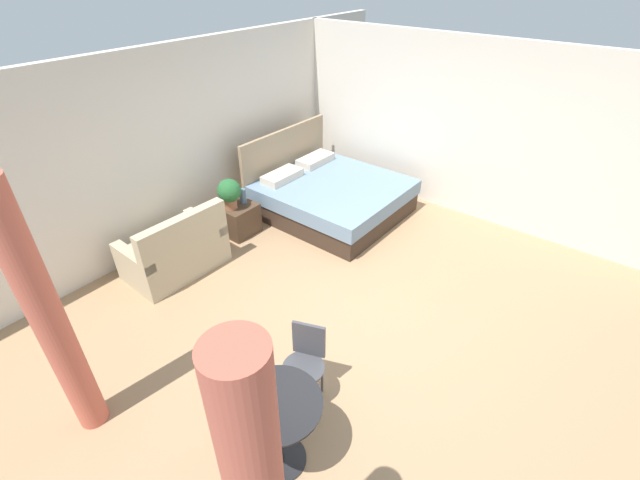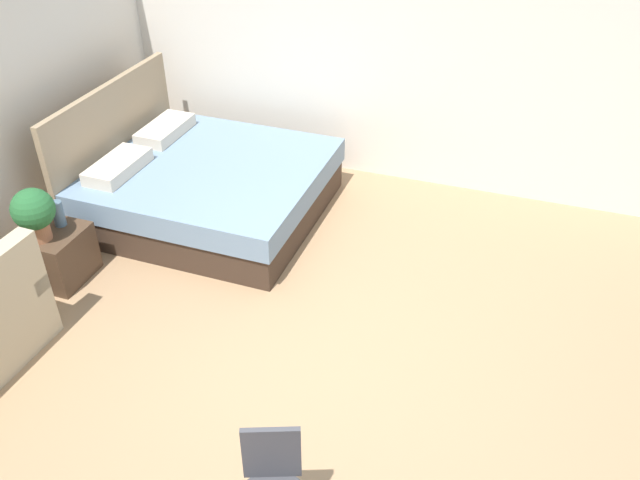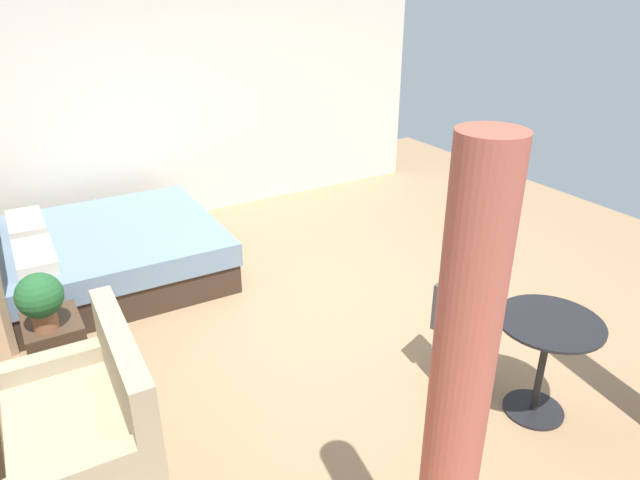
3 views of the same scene
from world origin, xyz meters
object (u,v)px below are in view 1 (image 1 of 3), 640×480
couch (176,251)px  vase (243,196)px  balcony_table (278,421)px  potted_plant (229,192)px  cafe_chair_near_window (306,357)px  nightstand (240,220)px  bed (330,195)px

couch → vase: size_ratio=5.61×
couch → vase: bearing=2.1°
balcony_table → potted_plant: bearing=53.3°
vase → couch: bearing=-177.9°
cafe_chair_near_window → vase: bearing=56.5°
vase → cafe_chair_near_window: cafe_chair_near_window is taller
balcony_table → cafe_chair_near_window: 0.68m
potted_plant → cafe_chair_near_window: 3.02m
couch → nightstand: size_ratio=2.50×
potted_plant → balcony_table: size_ratio=0.59×
cafe_chair_near_window → bed: bearing=33.3°
nightstand → couch: bearing=-178.5°
balcony_table → couch: bearing=68.7°
potted_plant → balcony_table: 3.57m
cafe_chair_near_window → potted_plant: bearing=60.3°
bed → potted_plant: 1.64m
bed → couch: size_ratio=1.69×
bed → vase: bed is taller
couch → cafe_chair_near_window: 2.59m
bed → nightstand: bearing=153.6°
bed → couch: bearing=165.7°
couch → balcony_table: bearing=-111.3°
couch → nightstand: 1.14m
couch → nightstand: couch is taller
couch → balcony_table: (-1.09, -2.79, 0.23)m
potted_plant → cafe_chair_near_window: potted_plant is taller
couch → potted_plant: bearing=3.8°
bed → cafe_chair_near_window: bed is taller
vase → balcony_table: (-2.35, -2.84, -0.03)m
nightstand → cafe_chair_near_window: 3.04m
potted_plant → cafe_chair_near_window: bearing=-119.7°
potted_plant → couch: bearing=-176.2°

